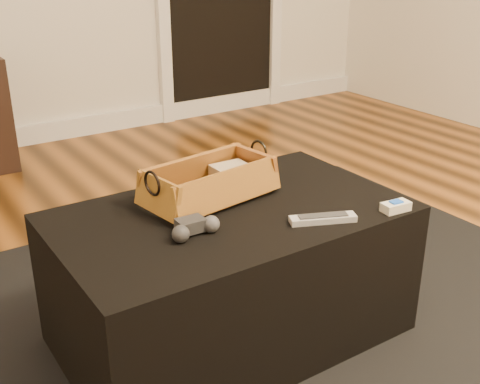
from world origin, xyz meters
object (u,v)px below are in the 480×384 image
cream_gadget (396,206)px  tv_remote (208,195)px  wicker_basket (210,184)px  ottoman (231,274)px  game_controller (194,227)px  silver_remote (323,218)px

cream_gadget → tv_remote: bearing=140.1°
tv_remote → wicker_basket: size_ratio=0.49×
ottoman → tv_remote: bearing=106.1°
ottoman → tv_remote: tv_remote is taller
ottoman → game_controller: (-0.16, -0.08, 0.23)m
game_controller → cream_gadget: game_controller is taller
ottoman → game_controller: 0.30m
tv_remote → silver_remote: bearing=-70.3°
game_controller → cream_gadget: (0.56, -0.18, -0.01)m
cream_gadget → game_controller: bearing=161.7°
wicker_basket → cream_gadget: 0.54m
wicker_basket → silver_remote: (0.18, -0.31, -0.04)m
game_controller → silver_remote: 0.36m
ottoman → tv_remote: 0.25m
tv_remote → ottoman: bearing=-88.5°
wicker_basket → game_controller: 0.24m
game_controller → silver_remote: size_ratio=0.78×
tv_remote → silver_remote: tv_remote is taller
ottoman → wicker_basket: bearing=93.7°
tv_remote → wicker_basket: bearing=30.9°
tv_remote → cream_gadget: bearing=-54.4°
tv_remote → wicker_basket: 0.03m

